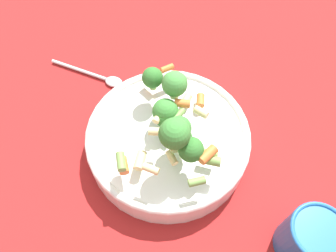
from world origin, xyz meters
TOP-DOWN VIEW (x-y plane):
  - ground_plane at (0.00, 0.00)m, footprint 3.00×3.00m
  - bowl at (0.00, 0.00)m, footprint 0.28×0.28m
  - pasta_salad at (-0.01, 0.01)m, footprint 0.15×0.22m
  - cup at (-0.23, 0.13)m, footprint 0.08×0.08m
  - spoon at (0.17, -0.13)m, footprint 0.16×0.05m

SIDE VIEW (x-z plane):
  - ground_plane at x=0.00m, z-range 0.00..0.00m
  - spoon at x=0.17m, z-range 0.00..0.01m
  - bowl at x=0.00m, z-range 0.00..0.05m
  - cup at x=-0.23m, z-range 0.00..0.09m
  - pasta_salad at x=-0.01m, z-range 0.05..0.15m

